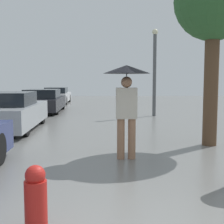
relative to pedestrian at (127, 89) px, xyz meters
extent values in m
cylinder|color=#9E7051|center=(-0.11, 0.00, -1.01)|extent=(0.15, 0.15, 0.82)
cylinder|color=#9E7051|center=(0.11, 0.00, -1.01)|extent=(0.15, 0.15, 0.82)
cube|color=beige|center=(0.00, 0.00, -0.29)|extent=(0.41, 0.24, 0.62)
sphere|color=#9E7051|center=(0.00, 0.00, 0.13)|extent=(0.22, 0.22, 0.22)
cylinder|color=#515456|center=(0.00, 0.00, -0.02)|extent=(0.02, 0.02, 0.65)
cone|color=black|center=(0.00, 0.00, 0.39)|extent=(0.94, 0.94, 0.16)
cube|color=#9EA3A8|center=(-3.46, 4.01, -0.94)|extent=(1.85, 4.31, 0.65)
cube|color=black|center=(-3.46, 3.80, -0.41)|extent=(1.58, 1.94, 0.41)
cylinder|color=black|center=(-2.63, 5.35, -1.14)|extent=(0.18, 0.57, 0.57)
cylinder|color=black|center=(-2.63, 2.68, -1.14)|extent=(0.18, 0.57, 0.57)
cube|color=black|center=(-3.31, 9.83, -0.98)|extent=(1.85, 4.49, 0.56)
cube|color=black|center=(-3.31, 9.60, -0.49)|extent=(1.57, 2.02, 0.44)
cylinder|color=black|center=(-4.14, 11.22, -1.13)|extent=(0.18, 0.59, 0.59)
cylinder|color=black|center=(-2.48, 11.22, -1.13)|extent=(0.18, 0.59, 0.59)
cylinder|color=black|center=(-4.14, 8.44, -1.13)|extent=(0.18, 0.59, 0.59)
cylinder|color=black|center=(-2.48, 8.44, -1.13)|extent=(0.18, 0.59, 0.59)
cube|color=silver|center=(-3.38, 15.93, -0.98)|extent=(1.63, 4.42, 0.57)
cube|color=black|center=(-3.38, 15.71, -0.50)|extent=(1.39, 1.99, 0.40)
cylinder|color=black|center=(-4.11, 17.30, -1.14)|extent=(0.18, 0.57, 0.57)
cylinder|color=black|center=(-2.64, 17.30, -1.14)|extent=(0.18, 0.57, 0.57)
cylinder|color=black|center=(-4.11, 14.56, -1.14)|extent=(0.18, 0.57, 0.57)
cylinder|color=black|center=(-2.64, 14.56, -1.14)|extent=(0.18, 0.57, 0.57)
cylinder|color=brown|center=(2.18, 1.24, 0.05)|extent=(0.34, 0.34, 2.95)
sphere|color=#2D5B2D|center=(2.18, 1.24, 2.04)|extent=(1.87, 1.87, 1.87)
cylinder|color=#515456|center=(1.99, 7.66, 0.40)|extent=(0.15, 0.15, 3.65)
sphere|color=beige|center=(1.99, 7.66, 2.30)|extent=(0.26, 0.26, 0.26)
cylinder|color=#B21E19|center=(-1.24, -3.04, -1.15)|extent=(0.24, 0.24, 0.55)
sphere|color=#B21E19|center=(-1.24, -3.04, -0.81)|extent=(0.21, 0.21, 0.21)
camera|label=1|loc=(-0.60, -6.20, 0.16)|focal=50.00mm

